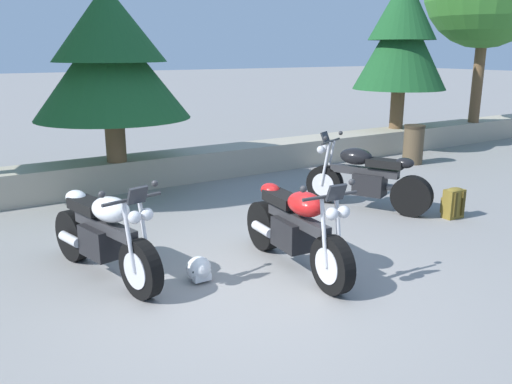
{
  "coord_description": "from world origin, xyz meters",
  "views": [
    {
      "loc": [
        -2.77,
        -4.47,
        2.45
      ],
      "look_at": [
        0.79,
        1.2,
        0.65
      ],
      "focal_mm": 37.01,
      "sensor_mm": 36.0,
      "label": 1
    }
  ],
  "objects_px": {
    "rider_backpack": "(453,202)",
    "pine_tree_mid_left": "(110,56)",
    "rider_helmet": "(199,269)",
    "motorcycle_black_far_right": "(365,179)",
    "pine_tree_mid_right": "(402,35)",
    "trash_bin": "(413,144)",
    "motorcycle_red_centre": "(296,229)",
    "motorcycle_white_near_left": "(104,236)"
  },
  "relations": [
    {
      "from": "rider_backpack",
      "to": "pine_tree_mid_left",
      "type": "height_order",
      "value": "pine_tree_mid_left"
    },
    {
      "from": "rider_helmet",
      "to": "pine_tree_mid_left",
      "type": "height_order",
      "value": "pine_tree_mid_left"
    },
    {
      "from": "rider_helmet",
      "to": "pine_tree_mid_left",
      "type": "relative_size",
      "value": 0.09
    },
    {
      "from": "rider_backpack",
      "to": "motorcycle_black_far_right",
      "type": "bearing_deg",
      "value": 126.41
    },
    {
      "from": "pine_tree_mid_right",
      "to": "trash_bin",
      "type": "bearing_deg",
      "value": -123.08
    },
    {
      "from": "motorcycle_red_centre",
      "to": "pine_tree_mid_left",
      "type": "height_order",
      "value": "pine_tree_mid_left"
    },
    {
      "from": "rider_helmet",
      "to": "motorcycle_red_centre",
      "type": "bearing_deg",
      "value": -15.31
    },
    {
      "from": "rider_backpack",
      "to": "trash_bin",
      "type": "relative_size",
      "value": 0.55
    },
    {
      "from": "motorcycle_white_near_left",
      "to": "rider_helmet",
      "type": "xyz_separation_m",
      "value": [
        0.83,
        -0.64,
        -0.35
      ]
    },
    {
      "from": "motorcycle_black_far_right",
      "to": "pine_tree_mid_left",
      "type": "xyz_separation_m",
      "value": [
        -3.0,
        3.11,
        1.88
      ]
    },
    {
      "from": "rider_backpack",
      "to": "trash_bin",
      "type": "xyz_separation_m",
      "value": [
        2.55,
        3.07,
        0.19
      ]
    },
    {
      "from": "rider_helmet",
      "to": "trash_bin",
      "type": "bearing_deg",
      "value": 24.37
    },
    {
      "from": "motorcycle_red_centre",
      "to": "motorcycle_white_near_left",
      "type": "bearing_deg",
      "value": 153.97
    },
    {
      "from": "rider_backpack",
      "to": "pine_tree_mid_left",
      "type": "bearing_deg",
      "value": 132.21
    },
    {
      "from": "motorcycle_white_near_left",
      "to": "rider_backpack",
      "type": "relative_size",
      "value": 4.35
    },
    {
      "from": "rider_backpack",
      "to": "pine_tree_mid_left",
      "type": "relative_size",
      "value": 0.16
    },
    {
      "from": "rider_helmet",
      "to": "rider_backpack",
      "type": "bearing_deg",
      "value": 0.2
    },
    {
      "from": "rider_backpack",
      "to": "pine_tree_mid_right",
      "type": "relative_size",
      "value": 0.13
    },
    {
      "from": "pine_tree_mid_left",
      "to": "pine_tree_mid_right",
      "type": "height_order",
      "value": "pine_tree_mid_right"
    },
    {
      "from": "pine_tree_mid_left",
      "to": "trash_bin",
      "type": "xyz_separation_m",
      "value": [
        6.34,
        -1.11,
        -1.93
      ]
    },
    {
      "from": "motorcycle_black_far_right",
      "to": "trash_bin",
      "type": "relative_size",
      "value": 2.23
    },
    {
      "from": "motorcycle_red_centre",
      "to": "motorcycle_black_far_right",
      "type": "relative_size",
      "value": 1.08
    },
    {
      "from": "rider_backpack",
      "to": "pine_tree_mid_left",
      "type": "xyz_separation_m",
      "value": [
        -3.79,
        4.18,
        2.12
      ]
    },
    {
      "from": "pine_tree_mid_left",
      "to": "rider_helmet",
      "type": "bearing_deg",
      "value": -96.31
    },
    {
      "from": "motorcycle_black_far_right",
      "to": "rider_helmet",
      "type": "distance_m",
      "value": 3.65
    },
    {
      "from": "pine_tree_mid_right",
      "to": "trash_bin",
      "type": "height_order",
      "value": "pine_tree_mid_right"
    },
    {
      "from": "pine_tree_mid_left",
      "to": "pine_tree_mid_right",
      "type": "bearing_deg",
      "value": 2.38
    },
    {
      "from": "rider_backpack",
      "to": "rider_helmet",
      "type": "height_order",
      "value": "rider_backpack"
    },
    {
      "from": "motorcycle_white_near_left",
      "to": "pine_tree_mid_right",
      "type": "relative_size",
      "value": 0.56
    },
    {
      "from": "motorcycle_black_far_right",
      "to": "rider_helmet",
      "type": "xyz_separation_m",
      "value": [
        -3.46,
        -1.09,
        -0.35
      ]
    },
    {
      "from": "motorcycle_red_centre",
      "to": "trash_bin",
      "type": "height_order",
      "value": "motorcycle_red_centre"
    },
    {
      "from": "motorcycle_black_far_right",
      "to": "trash_bin",
      "type": "xyz_separation_m",
      "value": [
        3.34,
        1.99,
        -0.05
      ]
    },
    {
      "from": "trash_bin",
      "to": "pine_tree_mid_right",
      "type": "bearing_deg",
      "value": 56.92
    },
    {
      "from": "pine_tree_mid_left",
      "to": "pine_tree_mid_right",
      "type": "relative_size",
      "value": 0.8
    },
    {
      "from": "trash_bin",
      "to": "motorcycle_white_near_left",
      "type": "bearing_deg",
      "value": -162.24
    },
    {
      "from": "motorcycle_white_near_left",
      "to": "motorcycle_red_centre",
      "type": "distance_m",
      "value": 2.13
    },
    {
      "from": "motorcycle_black_far_right",
      "to": "rider_helmet",
      "type": "bearing_deg",
      "value": -162.59
    },
    {
      "from": "motorcycle_black_far_right",
      "to": "pine_tree_mid_right",
      "type": "distance_m",
      "value": 5.93
    },
    {
      "from": "motorcycle_red_centre",
      "to": "rider_backpack",
      "type": "xyz_separation_m",
      "value": [
        3.17,
        0.31,
        -0.24
      ]
    },
    {
      "from": "rider_backpack",
      "to": "trash_bin",
      "type": "distance_m",
      "value": 3.99
    },
    {
      "from": "rider_backpack",
      "to": "pine_tree_mid_right",
      "type": "distance_m",
      "value": 6.22
    },
    {
      "from": "motorcycle_black_far_right",
      "to": "motorcycle_white_near_left",
      "type": "bearing_deg",
      "value": -174.03
    }
  ]
}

